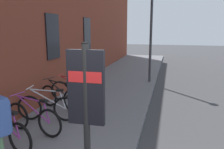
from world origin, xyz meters
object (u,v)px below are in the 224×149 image
at_px(bicycle_nearest_sign, 33,118).
at_px(bicycle_mid_rack, 74,91).
at_px(bicycle_end_of_row, 4,132).
at_px(transit_info_sign, 86,98).
at_px(street_lamp, 151,18).
at_px(bicycle_by_door, 60,97).
at_px(bicycle_leaning_wall, 48,107).

relative_size(bicycle_nearest_sign, bicycle_mid_rack, 0.99).
relative_size(bicycle_end_of_row, transit_info_sign, 0.72).
distance_m(transit_info_sign, street_lamp, 8.20).
bearing_deg(street_lamp, transit_info_sign, 178.44).
bearing_deg(street_lamp, bicycle_nearest_sign, 160.27).
relative_size(bicycle_by_door, street_lamp, 0.33).
xyz_separation_m(bicycle_by_door, street_lamp, (4.61, -2.45, 2.67)).
bearing_deg(transit_info_sign, bicycle_leaning_wall, 40.26).
bearing_deg(bicycle_leaning_wall, bicycle_end_of_row, 175.76).
distance_m(bicycle_nearest_sign, street_lamp, 7.27).
height_order(bicycle_mid_rack, transit_info_sign, transit_info_sign).
bearing_deg(street_lamp, bicycle_leaning_wall, 157.09).
xyz_separation_m(bicycle_end_of_row, street_lamp, (7.19, -2.47, 2.67)).
height_order(bicycle_by_door, bicycle_mid_rack, same).
bearing_deg(bicycle_by_door, bicycle_leaning_wall, -173.83).
relative_size(bicycle_by_door, transit_info_sign, 0.71).
bearing_deg(bicycle_mid_rack, bicycle_by_door, 171.20).
bearing_deg(bicycle_mid_rack, transit_info_sign, -153.75).
distance_m(bicycle_nearest_sign, bicycle_mid_rack, 2.57).
bearing_deg(transit_info_sign, bicycle_nearest_sign, 50.51).
relative_size(bicycle_by_door, bicycle_mid_rack, 0.96).
bearing_deg(bicycle_leaning_wall, bicycle_nearest_sign, -175.47).
relative_size(bicycle_nearest_sign, bicycle_leaning_wall, 0.99).
bearing_deg(bicycle_mid_rack, bicycle_end_of_row, 177.56).
xyz_separation_m(bicycle_end_of_row, transit_info_sign, (-0.88, -2.25, 1.21)).
distance_m(bicycle_nearest_sign, bicycle_by_door, 1.77).
distance_m(bicycle_leaning_wall, bicycle_by_door, 0.95).
distance_m(bicycle_end_of_row, bicycle_by_door, 2.58).
bearing_deg(bicycle_mid_rack, bicycle_leaning_wall, 179.25).
height_order(bicycle_nearest_sign, bicycle_mid_rack, same).
bearing_deg(bicycle_leaning_wall, bicycle_by_door, 6.17).
xyz_separation_m(bicycle_by_door, bicycle_mid_rack, (0.81, -0.13, 0.00)).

